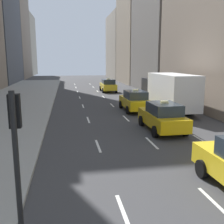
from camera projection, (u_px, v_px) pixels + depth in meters
sidewalk_left at (10, 106)px, 24.53m from camera, size 8.00×66.00×0.15m
lane_markings at (118, 111)px, 22.28m from camera, size 5.72×56.00×0.01m
taxi_lead at (163, 117)px, 15.81m from camera, size 2.02×4.40×1.87m
taxi_third at (135, 101)px, 22.19m from camera, size 2.02×4.40×1.87m
taxi_fourth at (108, 85)px, 36.17m from camera, size 2.02×4.40×1.87m
box_truck at (168, 91)px, 22.18m from camera, size 2.58×8.40×3.15m
traffic_light_pole at (16, 146)px, 5.54m from camera, size 0.24×0.42×3.60m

